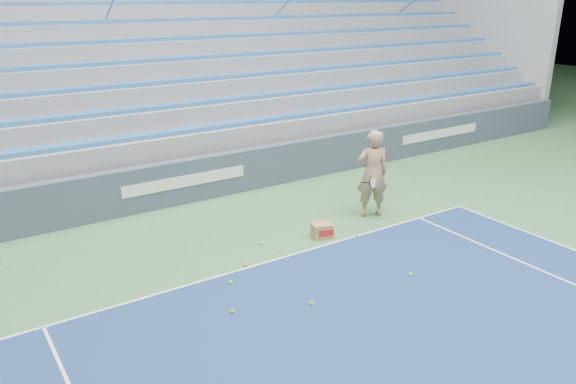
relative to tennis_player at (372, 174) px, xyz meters
name	(u,v)px	position (x,y,z in m)	size (l,w,h in m)	color
sponsor_barrier	(184,181)	(-3.29, 3.22, -0.48)	(30.00, 0.32, 1.10)	#3A4558
bleachers	(107,80)	(-3.29, 8.94, 1.33)	(31.00, 9.15, 7.30)	gray
tennis_player	(372,174)	(0.00, 0.00, 0.00)	(1.04, 0.98, 2.05)	tan
ball_box	(322,231)	(-1.71, -0.39, -0.87)	(0.48, 0.42, 0.31)	#9C744B
tennis_ball_0	(245,265)	(-3.74, -0.69, -0.99)	(0.07, 0.07, 0.07)	#B4DF2D
tennis_ball_1	(232,311)	(-4.74, -2.02, -0.99)	(0.07, 0.07, 0.07)	#B4DF2D
tennis_ball_2	(262,243)	(-2.98, -0.02, -0.99)	(0.07, 0.07, 0.07)	#B4DF2D
tennis_ball_3	(312,303)	(-3.51, -2.54, -0.99)	(0.07, 0.07, 0.07)	#B4DF2D
tennis_ball_4	(231,282)	(-4.30, -1.15, -0.99)	(0.07, 0.07, 0.07)	#B4DF2D
tennis_ball_5	(411,274)	(-1.38, -2.71, -0.99)	(0.07, 0.07, 0.07)	#B4DF2D
tennis_ball_6	(356,235)	(-1.07, -0.78, -0.99)	(0.07, 0.07, 0.07)	#B4DF2D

